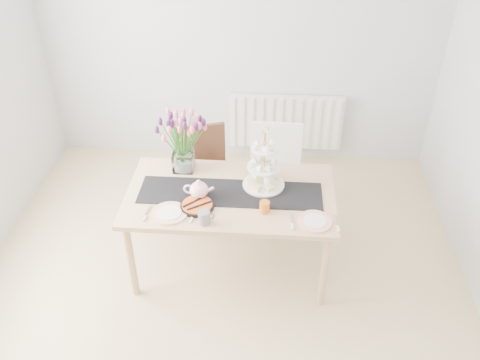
# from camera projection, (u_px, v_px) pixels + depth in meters

# --- Properties ---
(room_shell) EXTENTS (4.50, 4.50, 4.50)m
(room_shell) POSITION_uv_depth(u_px,v_px,m) (213.00, 171.00, 3.16)
(room_shell) COLOR tan
(room_shell) RESTS_ON ground
(radiator) EXTENTS (1.20, 0.08, 0.60)m
(radiator) POSITION_uv_depth(u_px,v_px,m) (286.00, 122.00, 5.40)
(radiator) COLOR white
(radiator) RESTS_ON room_shell
(dining_table) EXTENTS (1.60, 0.90, 0.75)m
(dining_table) POSITION_uv_depth(u_px,v_px,m) (230.00, 201.00, 3.93)
(dining_table) COLOR tan
(dining_table) RESTS_ON ground
(chair_brown) EXTENTS (0.56, 0.56, 0.89)m
(chair_brown) POSITION_uv_depth(u_px,v_px,m) (204.00, 168.00, 4.58)
(chair_brown) COLOR #3C2215
(chair_brown) RESTS_ON ground
(chair_white) EXTENTS (0.47, 0.47, 0.93)m
(chair_white) POSITION_uv_depth(u_px,v_px,m) (275.00, 167.00, 4.55)
(chair_white) COLOR white
(chair_white) RESTS_ON ground
(table_runner) EXTENTS (1.40, 0.35, 0.01)m
(table_runner) POSITION_uv_depth(u_px,v_px,m) (230.00, 193.00, 3.89)
(table_runner) COLOR black
(table_runner) RESTS_ON dining_table
(tulip_vase) EXTENTS (0.61, 0.61, 0.51)m
(tulip_vase) POSITION_uv_depth(u_px,v_px,m) (181.00, 134.00, 3.96)
(tulip_vase) COLOR silver
(tulip_vase) RESTS_ON dining_table
(cake_stand) EXTENTS (0.33, 0.33, 0.48)m
(cake_stand) POSITION_uv_depth(u_px,v_px,m) (264.00, 172.00, 3.88)
(cake_stand) COLOR gold
(cake_stand) RESTS_ON dining_table
(teapot) EXTENTS (0.23, 0.19, 0.15)m
(teapot) POSITION_uv_depth(u_px,v_px,m) (199.00, 190.00, 3.81)
(teapot) COLOR white
(teapot) RESTS_ON dining_table
(cream_jug) EXTENTS (0.11, 0.11, 0.10)m
(cream_jug) POSITION_uv_depth(u_px,v_px,m) (269.00, 180.00, 3.95)
(cream_jug) COLOR white
(cream_jug) RESTS_ON dining_table
(tart_tin) EXTENTS (0.25, 0.25, 0.03)m
(tart_tin) POSITION_uv_depth(u_px,v_px,m) (197.00, 206.00, 3.74)
(tart_tin) COLOR black
(tart_tin) RESTS_ON dining_table
(mug_grey) EXTENTS (0.11, 0.11, 0.10)m
(mug_grey) POSITION_uv_depth(u_px,v_px,m) (204.00, 217.00, 3.58)
(mug_grey) COLOR slate
(mug_grey) RESTS_ON dining_table
(mug_orange) EXTENTS (0.10, 0.10, 0.09)m
(mug_orange) POSITION_uv_depth(u_px,v_px,m) (265.00, 207.00, 3.68)
(mug_orange) COLOR orange
(mug_orange) RESTS_ON dining_table
(plate_left) EXTENTS (0.30, 0.30, 0.01)m
(plate_left) POSITION_uv_depth(u_px,v_px,m) (169.00, 213.00, 3.68)
(plate_left) COLOR silver
(plate_left) RESTS_ON dining_table
(plate_right) EXTENTS (0.27, 0.27, 0.01)m
(plate_right) POSITION_uv_depth(u_px,v_px,m) (315.00, 221.00, 3.61)
(plate_right) COLOR white
(plate_right) RESTS_ON dining_table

